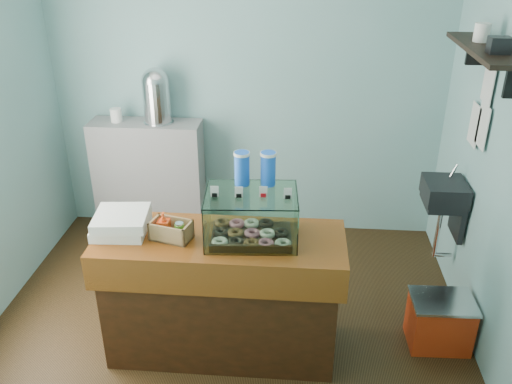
# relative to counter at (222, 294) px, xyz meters

# --- Properties ---
(ground) EXTENTS (3.50, 3.50, 0.00)m
(ground) POSITION_rel_counter_xyz_m (0.00, 0.25, -0.46)
(ground) COLOR black
(ground) RESTS_ON ground
(room_shell) EXTENTS (3.54, 3.04, 2.82)m
(room_shell) POSITION_rel_counter_xyz_m (0.03, 0.26, 1.25)
(room_shell) COLOR #73A8A7
(room_shell) RESTS_ON ground
(counter) EXTENTS (1.60, 0.60, 0.90)m
(counter) POSITION_rel_counter_xyz_m (0.00, 0.00, 0.00)
(counter) COLOR #431E0D
(counter) RESTS_ON ground
(back_shelf) EXTENTS (1.00, 0.32, 1.10)m
(back_shelf) POSITION_rel_counter_xyz_m (-0.90, 1.57, 0.09)
(back_shelf) COLOR gray
(back_shelf) RESTS_ON ground
(display_case) EXTENTS (0.60, 0.46, 0.53)m
(display_case) POSITION_rel_counter_xyz_m (0.20, 0.05, 0.61)
(display_case) COLOR black
(display_case) RESTS_ON counter
(condiment_crate) EXTENTS (0.28, 0.21, 0.17)m
(condiment_crate) POSITION_rel_counter_xyz_m (-0.31, -0.03, 0.50)
(condiment_crate) COLOR #A57E52
(condiment_crate) RESTS_ON counter
(pastry_boxes) EXTENTS (0.37, 0.37, 0.13)m
(pastry_boxes) POSITION_rel_counter_xyz_m (-0.64, 0.02, 0.51)
(pastry_boxes) COLOR white
(pastry_boxes) RESTS_ON counter
(coffee_urn) EXTENTS (0.27, 0.27, 0.49)m
(coffee_urn) POSITION_rel_counter_xyz_m (-0.77, 1.58, 0.90)
(coffee_urn) COLOR silver
(coffee_urn) RESTS_ON back_shelf
(red_cooler) EXTENTS (0.44, 0.34, 0.38)m
(red_cooler) POSITION_rel_counter_xyz_m (1.51, 0.17, -0.27)
(red_cooler) COLOR red
(red_cooler) RESTS_ON ground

